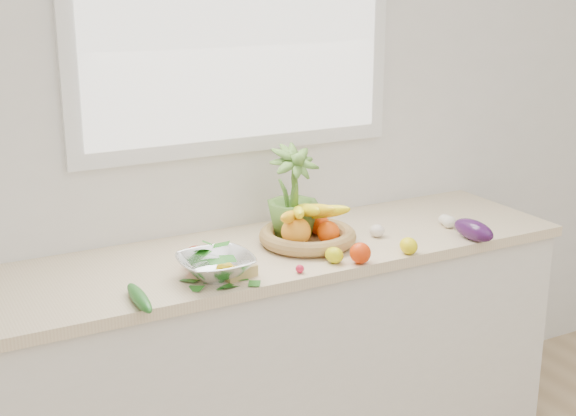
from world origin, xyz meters
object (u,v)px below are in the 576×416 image
eggplant (473,230)px  colander_with_spinach (216,261)px  cucumber (139,298)px  potted_herb (293,193)px  fruit_basket (307,231)px  apple (195,257)px

eggplant → colander_with_spinach: 1.01m
cucumber → colander_with_spinach: (0.28, 0.08, 0.04)m
eggplant → colander_with_spinach: size_ratio=0.77×
potted_herb → colander_with_spinach: potted_herb is taller
eggplant → fruit_basket: size_ratio=0.48×
fruit_basket → colander_with_spinach: fruit_basket is taller
apple → fruit_basket: 0.45m
potted_herb → colander_with_spinach: (-0.42, -0.25, -0.11)m
eggplant → apple: bearing=167.8°
cucumber → colander_with_spinach: 0.30m
potted_herb → colander_with_spinach: 0.50m
potted_herb → fruit_basket: 0.15m
eggplant → potted_herb: (-0.58, 0.34, 0.14)m
apple → eggplant: size_ratio=0.40×
apple → cucumber: (-0.27, -0.21, -0.02)m
eggplant → fruit_basket: fruit_basket is taller
cucumber → potted_herb: size_ratio=0.67×
apple → cucumber: size_ratio=0.33×
apple → fruit_basket: bearing=4.0°
colander_with_spinach → potted_herb: bearing=30.5°
apple → fruit_basket: fruit_basket is taller
cucumber → fruit_basket: size_ratio=0.59×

